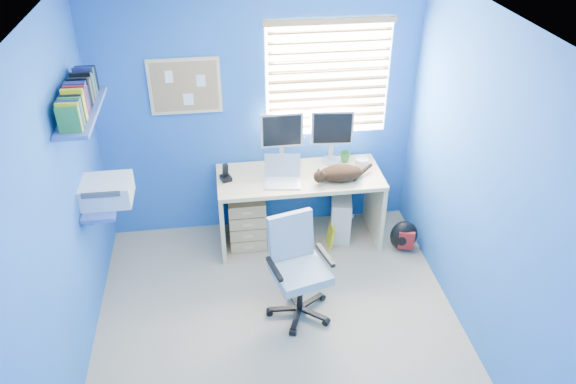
{
  "coord_description": "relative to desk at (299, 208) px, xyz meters",
  "views": [
    {
      "loc": [
        -0.38,
        -3.22,
        3.43
      ],
      "look_at": [
        0.15,
        0.65,
        0.95
      ],
      "focal_mm": 35.0,
      "sensor_mm": 36.0,
      "label": 1
    }
  ],
  "objects": [
    {
      "name": "wall_right",
      "position": [
        1.16,
        -1.26,
        0.88
      ],
      "size": [
        0.01,
        3.2,
        2.5
      ],
      "primitive_type": "cube",
      "color": "blue",
      "rests_on": "ground"
    },
    {
      "name": "mug",
      "position": [
        0.48,
        0.2,
        0.42
      ],
      "size": [
        0.1,
        0.09,
        0.1
      ],
      "primitive_type": "imported",
      "color": "#2C762F",
      "rests_on": "desk"
    },
    {
      "name": "drawer_boxes",
      "position": [
        -0.51,
        -0.03,
        -0.1
      ],
      "size": [
        0.35,
        0.28,
        0.54
      ],
      "primitive_type": "cube",
      "color": "tan",
      "rests_on": "floor"
    },
    {
      "name": "phone",
      "position": [
        -0.69,
        0.01,
        0.45
      ],
      "size": [
        0.12,
        0.13,
        0.17
      ],
      "primitive_type": "cube",
      "rotation": [
        0.0,
        0.0,
        0.3
      ],
      "color": "black",
      "rests_on": "desk"
    },
    {
      "name": "cd_spindle",
      "position": [
        0.62,
        0.11,
        0.41
      ],
      "size": [
        0.13,
        0.13,
        0.07
      ],
      "primitive_type": "cylinder",
      "color": "silver",
      "rests_on": "desk"
    },
    {
      "name": "backpack",
      "position": [
        0.98,
        -0.3,
        -0.21
      ],
      "size": [
        0.32,
        0.27,
        0.32
      ],
      "primitive_type": "ellipsoid",
      "rotation": [
        0.0,
        0.0,
        -0.3
      ],
      "color": "black",
      "rests_on": "floor"
    },
    {
      "name": "wall_shelves",
      "position": [
        -1.7,
        -0.51,
        1.06
      ],
      "size": [
        0.42,
        0.9,
        1.05
      ],
      "color": "#405CAE",
      "rests_on": "ground"
    },
    {
      "name": "wall_left",
      "position": [
        -1.84,
        -1.26,
        0.88
      ],
      "size": [
        0.01,
        3.2,
        2.5
      ],
      "primitive_type": "cube",
      "color": "blue",
      "rests_on": "ground"
    },
    {
      "name": "monitor_left",
      "position": [
        -0.14,
        0.24,
        0.64
      ],
      "size": [
        0.4,
        0.12,
        0.54
      ],
      "primitive_type": "cube",
      "rotation": [
        0.0,
        0.0,
        0.01
      ],
      "color": "silver",
      "rests_on": "desk"
    },
    {
      "name": "yellow_book",
      "position": [
        0.29,
        -0.16,
        -0.25
      ],
      "size": [
        0.03,
        0.17,
        0.24
      ],
      "primitive_type": "cube",
      "color": "yellow",
      "rests_on": "floor"
    },
    {
      "name": "cat",
      "position": [
        0.36,
        -0.14,
        0.44
      ],
      "size": [
        0.45,
        0.3,
        0.15
      ],
      "primitive_type": "ellipsoid",
      "rotation": [
        0.0,
        0.0,
        0.24
      ],
      "color": "black",
      "rests_on": "desk"
    },
    {
      "name": "corkboard",
      "position": [
        -0.99,
        0.33,
        1.18
      ],
      "size": [
        0.64,
        0.02,
        0.52
      ],
      "color": "#D7C07E",
      "rests_on": "ground"
    },
    {
      "name": "ceiling",
      "position": [
        -0.34,
        -1.26,
        2.13
      ],
      "size": [
        3.0,
        3.2,
        0.0
      ],
      "primitive_type": "cube",
      "color": "white",
      "rests_on": "wall_back"
    },
    {
      "name": "window_blinds",
      "position": [
        0.31,
        0.31,
        1.18
      ],
      "size": [
        1.15,
        0.05,
        1.1
      ],
      "color": "white",
      "rests_on": "ground"
    },
    {
      "name": "wall_back",
      "position": [
        -0.34,
        0.34,
        0.88
      ],
      "size": [
        3.0,
        0.01,
        2.5
      ],
      "primitive_type": "cube",
      "color": "blue",
      "rests_on": "ground"
    },
    {
      "name": "tower_pc",
      "position": [
        0.43,
        0.04,
        -0.14
      ],
      "size": [
        0.27,
        0.47,
        0.45
      ],
      "primitive_type": "cube",
      "rotation": [
        0.0,
        0.0,
        -0.2
      ],
      "color": "beige",
      "rests_on": "floor"
    },
    {
      "name": "laptop",
      "position": [
        -0.18,
        -0.12,
        0.48
      ],
      "size": [
        0.36,
        0.3,
        0.22
      ],
      "primitive_type": "cube",
      "rotation": [
        0.0,
        0.0,
        -0.14
      ],
      "color": "silver",
      "rests_on": "desk"
    },
    {
      "name": "desk",
      "position": [
        0.0,
        0.0,
        0.0
      ],
      "size": [
        1.55,
        0.65,
        0.74
      ],
      "primitive_type": "cube",
      "color": "#D7C07E",
      "rests_on": "floor"
    },
    {
      "name": "floor",
      "position": [
        -0.34,
        -1.26,
        -0.37
      ],
      "size": [
        3.0,
        3.2,
        0.0
      ],
      "primitive_type": "cube",
      "color": "tan",
      "rests_on": "ground"
    },
    {
      "name": "monitor_right",
      "position": [
        0.34,
        0.23,
        0.64
      ],
      "size": [
        0.41,
        0.16,
        0.54
      ],
      "primitive_type": "cube",
      "rotation": [
        0.0,
        0.0,
        -0.09
      ],
      "color": "silver",
      "rests_on": "desk"
    },
    {
      "name": "office_chair",
      "position": [
        -0.17,
        -0.99,
        -0.04
      ],
      "size": [
        0.63,
        0.63,
        0.88
      ],
      "color": "black",
      "rests_on": "floor"
    }
  ]
}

